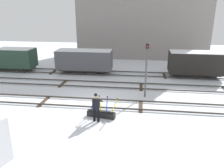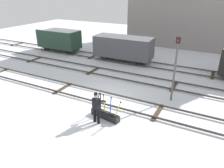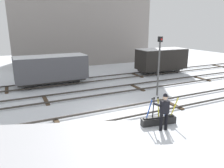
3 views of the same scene
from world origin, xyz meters
TOP-DOWN VIEW (x-y plane):
  - ground_plane at (0.00, 0.00)m, footprint 60.00×60.00m
  - track_main_line at (0.00, 0.00)m, footprint 44.00×1.94m
  - track_siding_near at (0.00, 4.09)m, footprint 44.00×1.94m
  - track_siding_far at (0.00, 7.86)m, footprint 44.00×1.94m
  - switch_lever_frame at (1.06, -1.87)m, footprint 1.99×0.66m
  - rail_worker at (0.87, -2.45)m, footprint 0.61×0.76m
  - signal_post at (3.82, 1.91)m, footprint 0.24×0.32m
  - freight_car_back_track at (-2.39, 7.86)m, footprint 5.74×2.10m
  - freight_car_mid_siding at (-10.41, 7.86)m, footprint 4.91×2.05m

SIDE VIEW (x-z plane):
  - ground_plane at x=0.00m, z-range 0.00..0.00m
  - track_main_line at x=0.00m, z-range 0.02..0.20m
  - track_siding_near at x=0.00m, z-range 0.02..0.20m
  - track_siding_far at x=0.00m, z-range 0.02..0.20m
  - switch_lever_frame at x=1.06m, z-range -0.47..0.98m
  - rail_worker at x=0.87m, z-range 0.12..1.94m
  - freight_car_back_track at x=-2.39m, z-range 0.18..2.65m
  - freight_car_mid_siding at x=-10.41m, z-range 0.18..2.66m
  - signal_post at x=3.82m, z-range 0.44..4.54m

